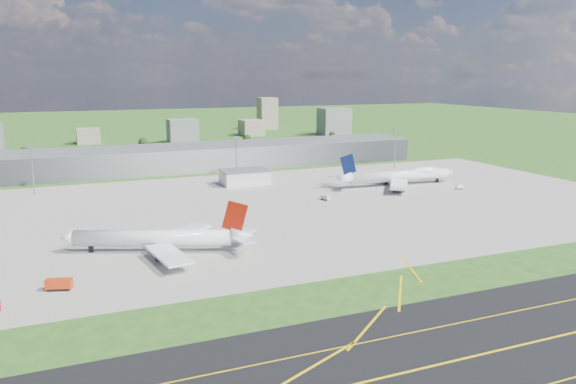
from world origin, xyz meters
name	(u,v)px	position (x,y,z in m)	size (l,w,h in m)	color
ground	(206,172)	(0.00, 150.00, 0.00)	(1400.00, 1400.00, 0.00)	#285219
taxiway	(495,351)	(0.00, -110.00, 0.03)	(1400.00, 60.00, 0.06)	black
apron	(285,206)	(10.00, 40.00, 0.04)	(360.00, 190.00, 0.08)	gray
terminal	(200,157)	(0.00, 165.00, 7.50)	(300.00, 42.00, 15.00)	gray
ops_building	(245,177)	(10.00, 100.00, 4.00)	(26.00, 16.00, 8.00)	silver
mast_west	(32,161)	(-100.00, 115.00, 17.71)	(3.50, 2.00, 25.90)	gray
mast_center	(236,150)	(10.00, 115.00, 17.71)	(3.50, 2.00, 25.90)	gray
mast_east	(395,142)	(120.00, 115.00, 17.71)	(3.50, 2.00, 25.90)	gray
airliner_red_twin	(160,239)	(-56.66, -7.94, 4.93)	(64.58, 48.87, 18.50)	white
airliner_blue_quad	(400,176)	(89.84, 63.60, 5.36)	(73.93, 57.84, 19.30)	white
fire_truck	(59,285)	(-90.11, -32.63, 1.65)	(7.86, 4.90, 3.30)	red
tug_yellow	(230,229)	(-26.35, 9.15, 0.85)	(3.36, 2.26, 1.60)	yellow
van_white_near	(325,198)	(33.76, 44.47, 1.25)	(3.51, 5.24, 2.47)	silver
van_white_far	(459,187)	(113.44, 41.12, 1.12)	(4.36, 2.44, 2.20)	white
bldg_cw	(88,136)	(-60.00, 340.00, 7.00)	(20.00, 18.00, 14.00)	gray
bldg_c	(183,131)	(20.00, 310.00, 11.00)	(26.00, 20.00, 22.00)	slate
bldg_ce	(252,128)	(100.00, 350.00, 8.00)	(22.00, 24.00, 16.00)	gray
bldg_e	(334,122)	(180.00, 320.00, 14.00)	(30.00, 22.00, 28.00)	slate
bldg_tall_e	(267,113)	(140.00, 410.00, 18.00)	(20.00, 18.00, 36.00)	gray
tree_w	(25,151)	(-110.00, 265.00, 4.86)	(6.75, 6.75, 8.25)	#382314
tree_c	(143,142)	(-20.00, 280.00, 5.84)	(8.10, 8.10, 9.90)	#382314
tree_e	(247,139)	(70.00, 275.00, 5.51)	(7.65, 7.65, 9.35)	#382314
tree_far_e	(332,135)	(160.00, 285.00, 4.53)	(6.30, 6.30, 7.70)	#382314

